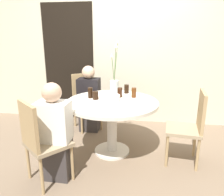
# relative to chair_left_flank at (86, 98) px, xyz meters

# --- Properties ---
(ground_plane) EXTENTS (16.00, 16.00, 0.00)m
(ground_plane) POSITION_rel_chair_left_flank_xyz_m (0.56, -0.78, -0.51)
(ground_plane) COLOR #7A6651
(wall_back) EXTENTS (8.00, 0.05, 2.60)m
(wall_back) POSITION_rel_chair_left_flank_xyz_m (0.56, 0.41, 0.79)
(wall_back) COLOR beige
(wall_back) RESTS_ON ground_plane
(doorway_panel) EXTENTS (0.90, 0.01, 2.05)m
(doorway_panel) POSITION_rel_chair_left_flank_xyz_m (-0.40, 0.38, 0.52)
(doorway_panel) COLOR black
(doorway_panel) RESTS_ON ground_plane
(dining_table) EXTENTS (1.17, 1.17, 0.71)m
(dining_table) POSITION_rel_chair_left_flank_xyz_m (0.56, -0.78, 0.07)
(dining_table) COLOR silver
(dining_table) RESTS_ON ground_plane
(chair_left_flank) EXTENTS (0.56, 0.56, 0.90)m
(chair_left_flank) POSITION_rel_chair_left_flank_xyz_m (0.00, 0.00, 0.00)
(chair_left_flank) COLOR #9E896B
(chair_left_flank) RESTS_ON ground_plane
(chair_far_back) EXTENTS (0.56, 0.56, 0.90)m
(chair_far_back) POSITION_rel_chair_left_flank_xyz_m (-0.05, -1.52, 0.00)
(chair_far_back) COLOR #9E896B
(chair_far_back) RESTS_ON ground_plane
(chair_right_flank) EXTENTS (0.44, 0.44, 0.90)m
(chair_right_flank) POSITION_rel_chair_left_flank_xyz_m (1.52, -0.89, 0.00)
(chair_right_flank) COLOR #9E896B
(chair_right_flank) RESTS_ON ground_plane
(birthday_cake) EXTENTS (0.22, 0.22, 0.12)m
(birthday_cake) POSITION_rel_chair_left_flank_xyz_m (0.55, -0.79, 0.24)
(birthday_cake) COLOR white
(birthday_cake) RESTS_ON dining_table
(flower_vase) EXTENTS (0.14, 0.28, 0.74)m
(flower_vase) POSITION_rel_chair_left_flank_xyz_m (0.54, -0.39, 0.37)
(flower_vase) COLOR silver
(flower_vase) RESTS_ON dining_table
(side_plate) EXTENTS (0.20, 0.20, 0.01)m
(side_plate) POSITION_rel_chair_left_flank_xyz_m (0.70, -1.03, 0.21)
(side_plate) COLOR silver
(side_plate) RESTS_ON dining_table
(drink_glass_0) EXTENTS (0.06, 0.06, 0.14)m
(drink_glass_0) POSITION_rel_chair_left_flank_xyz_m (0.26, -0.67, 0.27)
(drink_glass_0) COLOR black
(drink_glass_0) RESTS_ON dining_table
(drink_glass_1) EXTENTS (0.06, 0.06, 0.13)m
(drink_glass_1) POSITION_rel_chair_left_flank_xyz_m (0.83, -0.57, 0.27)
(drink_glass_1) COLOR #51280F
(drink_glass_1) RESTS_ON dining_table
(drink_glass_2) EXTENTS (0.07, 0.07, 0.10)m
(drink_glass_2) POSITION_rel_chair_left_flank_xyz_m (0.34, -0.73, 0.26)
(drink_glass_2) COLOR black
(drink_glass_2) RESTS_ON dining_table
(drink_glass_3) EXTENTS (0.06, 0.06, 0.13)m
(drink_glass_3) POSITION_rel_chair_left_flank_xyz_m (0.64, -0.58, 0.27)
(drink_glass_3) COLOR #33190C
(drink_glass_3) RESTS_ON dining_table
(drink_glass_4) EXTENTS (0.06, 0.06, 0.12)m
(drink_glass_4) POSITION_rel_chair_left_flank_xyz_m (0.71, -0.36, 0.27)
(drink_glass_4) COLOR black
(drink_glass_4) RESTS_ON dining_table
(person_woman) EXTENTS (0.34, 0.24, 1.06)m
(person_woman) POSITION_rel_chair_left_flank_xyz_m (0.09, -0.13, -0.01)
(person_woman) COLOR #383333
(person_woman) RESTS_ON ground_plane
(person_boy) EXTENTS (0.34, 0.24, 1.06)m
(person_boy) POSITION_rel_chair_left_flank_xyz_m (0.05, -1.40, -0.01)
(person_boy) COLOR #383333
(person_boy) RESTS_ON ground_plane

